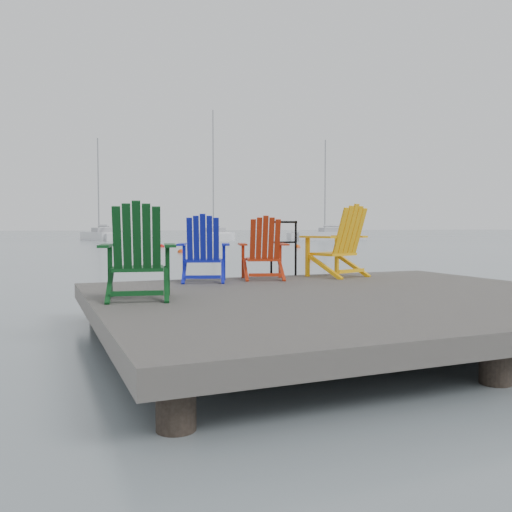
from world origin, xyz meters
name	(u,v)px	position (x,y,z in m)	size (l,w,h in m)	color
ground	(351,335)	(0.00, 0.00, 0.00)	(400.00, 400.00, 0.00)	gray
dock	(352,306)	(0.00, 0.00, 0.35)	(6.00, 5.00, 1.40)	#2A2825
handrail	(284,243)	(0.25, 2.45, 1.04)	(0.48, 0.04, 0.90)	black
chair_green	(138,253)	(-2.47, 0.40, 1.02)	(0.93, 0.88, 1.03)	#0A3C16
chair_blue	(203,249)	(-1.25, 1.98, 0.98)	(0.90, 0.86, 0.95)	#101AAF
chair_red	(264,249)	(-0.30, 1.98, 0.97)	(0.87, 0.83, 0.93)	#B4290D
chair_yellow	(339,242)	(1.01, 1.96, 1.06)	(1.05, 1.00, 1.12)	#FDB10E
sailboat_near	(100,237)	(2.45, 48.83, 0.36)	(3.21, 7.51, 10.20)	silver
sailboat_mid	(214,236)	(13.14, 46.05, 0.35)	(4.20, 10.00, 13.23)	white
sailboat_far	(328,236)	(24.18, 42.57, 0.36)	(7.43, 2.06, 10.34)	silver
buoy_a	(310,259)	(6.77, 13.77, 0.00)	(0.32, 0.32, 0.32)	#D54A0C
buoy_b	(181,253)	(3.37, 21.31, 0.00)	(0.34, 0.34, 0.34)	#C1390B
buoy_c	(297,247)	(11.87, 25.06, 0.00)	(0.38, 0.38, 0.38)	#EC4F0D
buoy_d	(161,247)	(4.09, 29.07, 0.00)	(0.38, 0.38, 0.38)	red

